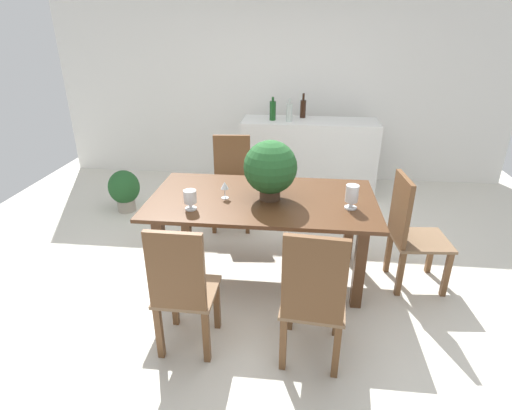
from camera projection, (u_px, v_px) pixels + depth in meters
ground_plane at (263, 267)px, 3.88m from camera, size 7.04×7.04×0.00m
back_wall at (281, 88)px, 5.70m from camera, size 6.40×0.10×2.60m
dining_table at (262, 209)px, 3.51m from camera, size 1.93×1.07×0.77m
chair_near_left at (182, 288)px, 2.67m from camera, size 0.41×0.42×1.00m
chair_foot_end at (410, 229)px, 3.42m from camera, size 0.49×0.47×1.01m
chair_far_left at (232, 178)px, 4.53m from camera, size 0.48×0.45×1.02m
chair_near_right at (313, 296)px, 2.56m from camera, size 0.46×0.51×1.04m
flower_centerpiece at (270, 168)px, 3.33m from camera, size 0.45×0.45×0.51m
crystal_vase_left at (190, 198)px, 3.21m from camera, size 0.10×0.10×0.16m
crystal_vase_center_near at (352, 195)px, 3.22m from camera, size 0.10×0.10×0.20m
wine_glass at (225, 186)px, 3.41m from camera, size 0.07×0.07×0.15m
kitchen_counter at (308, 158)px, 5.38m from camera, size 1.74×0.57×1.00m
wine_bottle_amber at (273, 110)px, 5.15m from camera, size 0.08×0.08×0.29m
wine_bottle_green at (303, 108)px, 5.28m from camera, size 0.07×0.07×0.31m
wine_bottle_clear at (289, 112)px, 5.07m from camera, size 0.08×0.08×0.29m
potted_plant_floor at (124, 189)px, 4.93m from camera, size 0.37×0.37×0.52m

